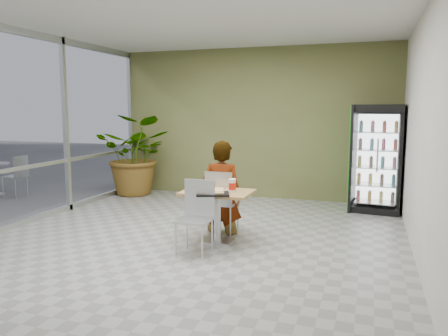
# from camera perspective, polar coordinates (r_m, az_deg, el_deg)

# --- Properties ---
(ground) EXTENTS (7.00, 7.00, 0.00)m
(ground) POSITION_cam_1_polar(r_m,az_deg,el_deg) (6.41, -4.36, -9.64)
(ground) COLOR gray
(ground) RESTS_ON ground
(room_envelope) EXTENTS (6.00, 7.00, 3.20)m
(room_envelope) POSITION_cam_1_polar(r_m,az_deg,el_deg) (6.13, -4.51, 4.79)
(room_envelope) COLOR beige
(room_envelope) RESTS_ON ground
(storefront_frame) EXTENTS (0.10, 7.00, 3.20)m
(storefront_frame) POSITION_cam_1_polar(r_m,az_deg,el_deg) (7.80, -25.31, 4.70)
(storefront_frame) COLOR #BBBDC0
(storefront_frame) RESTS_ON ground
(dining_table) EXTENTS (0.98, 0.69, 0.75)m
(dining_table) POSITION_cam_1_polar(r_m,az_deg,el_deg) (6.27, -0.88, -4.95)
(dining_table) COLOR #AA8549
(dining_table) RESTS_ON ground
(chair_far) EXTENTS (0.45, 0.45, 0.98)m
(chair_far) POSITION_cam_1_polar(r_m,az_deg,el_deg) (6.68, -0.43, -3.83)
(chair_far) COLOR #BBBDC0
(chair_far) RESTS_ON ground
(chair_near) EXTENTS (0.43, 0.44, 0.97)m
(chair_near) POSITION_cam_1_polar(r_m,az_deg,el_deg) (5.85, -3.55, -5.56)
(chair_near) COLOR #BBBDC0
(chair_near) RESTS_ON ground
(seated_woman) EXTENTS (0.66, 0.43, 1.74)m
(seated_woman) POSITION_cam_1_polar(r_m,az_deg,el_deg) (6.73, -0.26, -3.77)
(seated_woman) COLOR black
(seated_woman) RESTS_ON ground
(pizza_plate) EXTENTS (0.31, 0.25, 0.03)m
(pizza_plate) POSITION_cam_1_polar(r_m,az_deg,el_deg) (6.32, -0.74, -2.72)
(pizza_plate) COLOR white
(pizza_plate) RESTS_ON dining_table
(soda_cup) EXTENTS (0.11, 0.11, 0.19)m
(soda_cup) POSITION_cam_1_polar(r_m,az_deg,el_deg) (6.15, 1.09, -2.31)
(soda_cup) COLOR white
(soda_cup) RESTS_ON dining_table
(napkin_stack) EXTENTS (0.15, 0.15, 0.02)m
(napkin_stack) POSITION_cam_1_polar(r_m,az_deg,el_deg) (6.15, -3.60, -3.10)
(napkin_stack) COLOR white
(napkin_stack) RESTS_ON dining_table
(cafeteria_tray) EXTENTS (0.53, 0.46, 0.03)m
(cafeteria_tray) POSITION_cam_1_polar(r_m,az_deg,el_deg) (5.95, -1.47, -3.40)
(cafeteria_tray) COLOR black
(cafeteria_tray) RESTS_ON dining_table
(beverage_fridge) EXTENTS (0.97, 0.78, 1.99)m
(beverage_fridge) POSITION_cam_1_polar(r_m,az_deg,el_deg) (8.57, 19.33, 1.16)
(beverage_fridge) COLOR black
(beverage_fridge) RESTS_ON ground
(potted_plant) EXTENTS (1.82, 1.65, 1.78)m
(potted_plant) POSITION_cam_1_polar(r_m,az_deg,el_deg) (9.93, -11.33, 1.70)
(potted_plant) COLOR #285F26
(potted_plant) RESTS_ON ground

